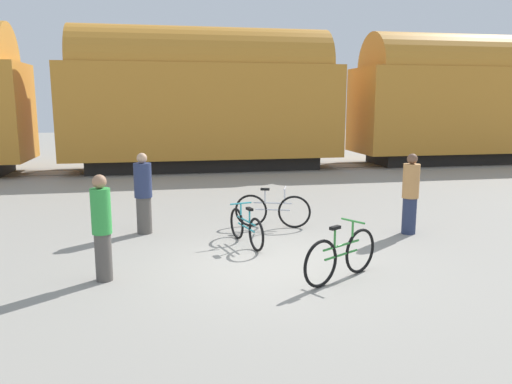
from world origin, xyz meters
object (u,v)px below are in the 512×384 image
object	(u,v)px
bicycle_silver	(273,210)
person_in_green	(102,228)
freight_train	(203,96)
bicycle_teal	(246,228)
bicycle_green	(341,256)
person_in_navy	(143,194)
person_in_tan	(410,194)

from	to	relation	value
bicycle_silver	person_in_green	xyz separation A→B (m)	(-3.41, -2.82, 0.48)
freight_train	bicycle_teal	world-z (taller)	freight_train
freight_train	bicycle_green	world-z (taller)	freight_train
bicycle_green	person_in_green	world-z (taller)	person_in_green
bicycle_silver	person_in_navy	distance (m)	2.89
person_in_tan	person_in_green	xyz separation A→B (m)	(-6.19, -1.73, 0.00)
bicycle_teal	person_in_navy	distance (m)	2.46
bicycle_teal	bicycle_silver	bearing A→B (deg)	56.78
bicycle_teal	person_in_navy	size ratio (longest dim) A/B	0.90
freight_train	person_in_green	distance (m)	13.44
bicycle_silver	bicycle_teal	bearing A→B (deg)	-123.22
bicycle_green	person_in_navy	xyz separation A→B (m)	(-3.17, 3.54, 0.47)
bicycle_teal	bicycle_silver	world-z (taller)	bicycle_silver
person_in_navy	person_in_green	bearing A→B (deg)	-155.16
bicycle_teal	person_in_green	world-z (taller)	person_in_green
freight_train	bicycle_teal	size ratio (longest dim) A/B	22.80
bicycle_green	freight_train	bearing A→B (deg)	93.97
bicycle_silver	person_in_navy	size ratio (longest dim) A/B	0.95
bicycle_teal	bicycle_green	world-z (taller)	bicycle_green
person_in_navy	bicycle_teal	bearing A→B (deg)	-86.78
freight_train	bicycle_green	size ratio (longest dim) A/B	23.58
bicycle_teal	bicycle_green	size ratio (longest dim) A/B	1.03
person_in_tan	person_in_green	distance (m)	6.43
freight_train	person_in_tan	world-z (taller)	freight_train
person_in_tan	person_in_green	world-z (taller)	person_in_tan
person_in_green	person_in_navy	distance (m)	2.90
bicycle_green	bicycle_teal	bearing A→B (deg)	117.26
freight_train	bicycle_teal	bearing A→B (deg)	-91.05
freight_train	bicycle_silver	xyz separation A→B (m)	(0.62, -10.15, -2.64)
bicycle_teal	freight_train	bearing A→B (deg)	88.95
bicycle_green	person_in_green	distance (m)	3.83
bicycle_teal	bicycle_green	bearing A→B (deg)	-62.74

